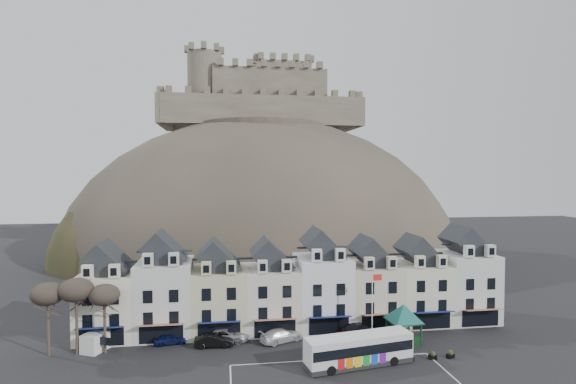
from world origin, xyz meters
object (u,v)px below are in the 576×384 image
object	(u,v)px
white_van	(101,339)
car_black	(214,341)
red_buoy	(406,352)
flagpole	(373,302)
car_white	(281,335)
car_charcoal	(359,328)
car_navy	(170,339)
car_silver	(226,335)
car_maroon	(345,337)
bus_shelter	(404,313)
bus	(359,348)

from	to	relation	value
white_van	car_black	size ratio (longest dim) A/B	1.12
red_buoy	flagpole	world-z (taller)	flagpole
car_white	car_charcoal	bearing A→B (deg)	-106.58
red_buoy	white_van	distance (m)	34.88
red_buoy	car_black	world-z (taller)	red_buoy
car_navy	car_black	size ratio (longest dim) A/B	0.84
red_buoy	car_black	bearing A→B (deg)	161.72
flagpole	car_silver	xyz separation A→B (m)	(-17.53, 2.90, -4.08)
car_black	car_maroon	distance (m)	15.63
bus_shelter	car_black	distance (m)	22.78
red_buoy	car_navy	distance (m)	27.33
bus_shelter	car_white	world-z (taller)	bus_shelter
bus	red_buoy	size ratio (longest dim) A/B	6.73
car_silver	car_charcoal	size ratio (longest dim) A/B	1.17
bus	white_van	world-z (taller)	bus
bus	red_buoy	xyz separation A→B (m)	(5.51, 0.46, -0.91)
bus	car_maroon	distance (m)	6.50
car_white	car_navy	bearing A→B (deg)	62.63
car_silver	car_white	size ratio (longest dim) A/B	1.03
flagpole	white_van	xyz separation A→B (m)	(-31.96, 2.86, -3.80)
flagpole	car_silver	distance (m)	18.23
car_navy	car_maroon	distance (m)	20.95
red_buoy	car_navy	bearing A→B (deg)	162.03
bus	car_white	size ratio (longest dim) A/B	2.24
car_navy	bus	bearing A→B (deg)	-121.09
bus	red_buoy	world-z (taller)	bus
car_black	car_maroon	world-z (taller)	car_black
bus	bus_shelter	world-z (taller)	bus_shelter
red_buoy	flagpole	distance (m)	7.06
car_navy	car_charcoal	distance (m)	23.30
flagpole	car_white	world-z (taller)	flagpole
car_maroon	car_charcoal	world-z (taller)	car_charcoal
bus_shelter	flagpole	world-z (taller)	flagpole
bus_shelter	white_van	xyz separation A→B (m)	(-35.58, 3.45, -2.54)
red_buoy	car_navy	xyz separation A→B (m)	(-26.00, 8.43, -0.26)
red_buoy	car_charcoal	xyz separation A→B (m)	(-2.70, 8.43, -0.13)
red_buoy	car_maroon	world-z (taller)	red_buoy
flagpole	car_white	size ratio (longest dim) A/B	1.60
car_black	car_charcoal	size ratio (longest dim) A/B	0.96
bus	car_black	distance (m)	16.99
white_van	car_black	world-z (taller)	white_van
white_van	car_black	bearing A→B (deg)	17.63
car_silver	car_charcoal	bearing A→B (deg)	-83.72
bus	car_black	size ratio (longest dim) A/B	2.65
bus_shelter	car_charcoal	distance (m)	6.31
flagpole	car_navy	bearing A→B (deg)	173.13
flagpole	car_maroon	distance (m)	5.34
bus_shelter	car_black	size ratio (longest dim) A/B	1.61
car_navy	car_charcoal	bearing A→B (deg)	-97.62
white_van	car_charcoal	xyz separation A→B (m)	(31.16, 0.05, -0.29)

